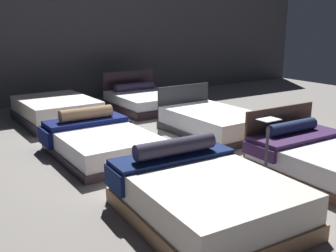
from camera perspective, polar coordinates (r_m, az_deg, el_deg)
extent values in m
cube|color=gray|center=(7.29, -0.31, -2.84)|extent=(18.00, 18.00, 0.02)
cube|color=#47474C|center=(11.56, -14.47, 12.12)|extent=(18.00, 0.06, 3.50)
cube|color=#987050|center=(4.63, 5.59, -12.32)|extent=(1.74, 2.14, 0.19)
cube|color=silver|center=(4.52, 5.67, -9.38)|extent=(1.67, 2.08, 0.33)
cube|color=#122151|center=(5.03, 0.70, -4.41)|extent=(1.64, 0.59, 0.05)
cube|color=#122151|center=(4.74, -7.85, -7.82)|extent=(0.08, 0.51, 0.26)
cube|color=#122151|center=(5.52, 7.98, -4.51)|extent=(0.08, 0.51, 0.26)
cylinder|color=#363046|center=(4.93, 1.09, -2.98)|extent=(1.12, 0.26, 0.21)
cube|color=brown|center=(6.27, 22.63, -6.23)|extent=(1.65, 2.09, 0.14)
cube|color=silver|center=(6.20, 22.83, -4.38)|extent=(1.58, 2.03, 0.29)
cube|color=brown|center=(6.77, 15.88, -0.88)|extent=(1.52, 0.07, 0.88)
cube|color=#3C244E|center=(6.54, 18.16, -1.37)|extent=(1.60, 0.67, 0.07)
cube|color=#3C244E|center=(6.00, 13.09, -3.69)|extent=(0.08, 0.64, 0.18)
cube|color=#3C244E|center=(7.20, 22.23, -1.32)|extent=(0.08, 0.64, 0.18)
cylinder|color=navy|center=(6.57, 17.62, -0.15)|extent=(1.01, 0.21, 0.19)
cube|color=#332732|center=(6.77, -9.50, -3.80)|extent=(1.48, 2.07, 0.13)
cube|color=white|center=(6.70, -9.58, -2.10)|extent=(1.42, 2.01, 0.29)
cube|color=#0D164C|center=(7.28, -11.93, 0.68)|extent=(1.45, 0.60, 0.09)
cube|color=#0D164C|center=(7.10, -17.43, -1.62)|extent=(0.09, 0.59, 0.29)
cube|color=#0D164C|center=(7.62, -6.65, 0.08)|extent=(0.09, 0.59, 0.29)
cylinder|color=#906C4C|center=(7.20, -11.83, 1.78)|extent=(0.97, 0.23, 0.22)
cube|color=#26282D|center=(8.06, 6.67, -0.64)|extent=(1.48, 2.10, 0.14)
cube|color=silver|center=(8.00, 6.71, 0.98)|extent=(1.42, 2.04, 0.33)
cube|color=#26282D|center=(8.76, 2.29, 3.18)|extent=(1.36, 0.07, 0.87)
cube|color=#2E2935|center=(9.30, -15.87, 1.24)|extent=(1.62, 2.09, 0.22)
cube|color=silver|center=(9.24, -15.99, 2.86)|extent=(1.56, 2.03, 0.32)
cube|color=black|center=(10.21, -3.11, 2.93)|extent=(1.67, 1.99, 0.20)
cube|color=silver|center=(10.17, -3.12, 4.10)|extent=(1.61, 1.93, 0.22)
cube|color=black|center=(11.00, -5.69, 5.63)|extent=(1.56, 0.05, 0.92)
cylinder|color=#3F2F50|center=(10.70, -4.88, 5.76)|extent=(1.17, 0.21, 0.20)
cylinder|color=#3F3F44|center=(5.52, 13.82, -9.03)|extent=(0.24, 0.24, 0.02)
cylinder|color=#3F3F44|center=(5.36, 14.10, -4.75)|extent=(0.04, 0.04, 0.89)
cube|color=white|center=(5.21, 14.48, 0.92)|extent=(0.28, 0.20, 0.01)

